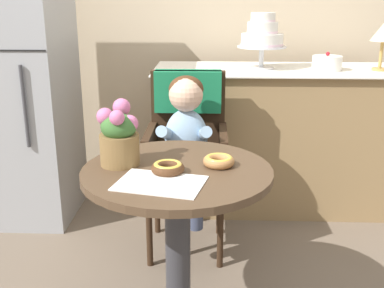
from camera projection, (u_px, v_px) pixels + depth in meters
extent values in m
cylinder|color=#4C3826|center=(177.00, 172.00, 1.80)|extent=(0.72, 0.72, 0.03)
cylinder|color=#333338|center=(178.00, 257.00, 1.91)|extent=(0.10, 0.10, 0.69)
cube|color=#332114|center=(186.00, 168.00, 2.51)|extent=(0.42, 0.42, 0.04)
cube|color=#332114|center=(188.00, 113.00, 2.61)|extent=(0.40, 0.04, 0.46)
cube|color=#332114|center=(150.00, 147.00, 2.48)|extent=(0.04, 0.38, 0.18)
cube|color=#332114|center=(223.00, 148.00, 2.46)|extent=(0.04, 0.38, 0.18)
cube|color=#197247|center=(188.00, 91.00, 2.57)|extent=(0.36, 0.11, 0.22)
cylinder|color=#332114|center=(149.00, 226.00, 2.42)|extent=(0.03, 0.03, 0.45)
cylinder|color=#332114|center=(220.00, 227.00, 2.40)|extent=(0.03, 0.03, 0.45)
cylinder|color=#332114|center=(157.00, 197.00, 2.76)|extent=(0.03, 0.03, 0.45)
cylinder|color=#332114|center=(219.00, 198.00, 2.74)|extent=(0.03, 0.03, 0.45)
ellipsoid|color=#8CADCC|center=(186.00, 138.00, 2.43)|extent=(0.22, 0.16, 0.30)
sphere|color=#E0B293|center=(186.00, 94.00, 2.36)|extent=(0.17, 0.17, 0.17)
ellipsoid|color=#4C2D19|center=(186.00, 89.00, 2.37)|extent=(0.17, 0.17, 0.14)
cylinder|color=#8CADCC|center=(166.00, 133.00, 2.34)|extent=(0.08, 0.23, 0.13)
sphere|color=#E0B293|center=(166.00, 152.00, 2.29)|extent=(0.06, 0.06, 0.06)
cylinder|color=#8CADCC|center=(204.00, 133.00, 2.33)|extent=(0.08, 0.23, 0.13)
sphere|color=#E0B293|center=(202.00, 152.00, 2.28)|extent=(0.06, 0.06, 0.06)
cylinder|color=#3F4760|center=(174.00, 163.00, 2.39)|extent=(0.09, 0.22, 0.09)
cylinder|color=#3F4760|center=(173.00, 204.00, 2.34)|extent=(0.08, 0.08, 0.26)
cylinder|color=#3F4760|center=(196.00, 164.00, 2.39)|extent=(0.09, 0.22, 0.09)
cylinder|color=#3F4760|center=(195.00, 204.00, 2.34)|extent=(0.08, 0.08, 0.26)
cube|color=white|center=(160.00, 183.00, 1.65)|extent=(0.34, 0.27, 0.00)
torus|color=#4C2D19|center=(168.00, 168.00, 1.74)|extent=(0.12, 0.12, 0.04)
torus|color=gold|center=(168.00, 166.00, 1.74)|extent=(0.11, 0.11, 0.02)
torus|color=#AD7542|center=(219.00, 161.00, 1.82)|extent=(0.12, 0.12, 0.04)
torus|color=gold|center=(219.00, 159.00, 1.81)|extent=(0.11, 0.11, 0.02)
cylinder|color=brown|center=(120.00, 149.00, 1.82)|extent=(0.15, 0.15, 0.12)
ellipsoid|color=#38662D|center=(119.00, 127.00, 1.79)|extent=(0.13, 0.14, 0.10)
sphere|color=#CC6699|center=(129.00, 124.00, 1.79)|extent=(0.07, 0.07, 0.07)
sphere|color=#CC6699|center=(122.00, 107.00, 1.82)|extent=(0.07, 0.07, 0.07)
sphere|color=#CC6699|center=(105.00, 116.00, 1.79)|extent=(0.07, 0.07, 0.07)
sphere|color=#CC6699|center=(117.00, 118.00, 1.73)|extent=(0.06, 0.06, 0.06)
cube|color=#93754C|center=(276.00, 138.00, 3.09)|extent=(1.50, 0.56, 0.90)
cube|color=white|center=(280.00, 69.00, 2.96)|extent=(1.56, 0.62, 0.01)
cylinder|color=silver|center=(261.00, 68.00, 2.96)|extent=(0.16, 0.16, 0.01)
cylinder|color=silver|center=(261.00, 57.00, 2.94)|extent=(0.03, 0.03, 0.12)
cylinder|color=silver|center=(262.00, 47.00, 2.92)|extent=(0.30, 0.30, 0.01)
cylinder|color=white|center=(262.00, 40.00, 2.91)|extent=(0.25, 0.25, 0.08)
cylinder|color=silver|center=(262.00, 44.00, 2.91)|extent=(0.26, 0.26, 0.01)
cylinder|color=white|center=(263.00, 28.00, 2.88)|extent=(0.18, 0.18, 0.07)
cylinder|color=silver|center=(262.00, 32.00, 2.89)|extent=(0.19, 0.19, 0.01)
cylinder|color=white|center=(263.00, 17.00, 2.87)|extent=(0.15, 0.15, 0.05)
cylinder|color=silver|center=(263.00, 20.00, 2.87)|extent=(0.15, 0.15, 0.01)
cylinder|color=white|center=(327.00, 63.00, 2.88)|extent=(0.18, 0.18, 0.09)
sphere|color=red|center=(328.00, 54.00, 2.87)|extent=(0.02, 0.02, 0.02)
cylinder|color=#B28C47|center=(379.00, 69.00, 2.89)|extent=(0.09, 0.09, 0.01)
cylinder|color=#B28C47|center=(381.00, 55.00, 2.86)|extent=(0.02, 0.02, 0.16)
cone|color=beige|center=(384.00, 32.00, 2.82)|extent=(0.15, 0.15, 0.11)
cube|color=#9EA0A5|center=(14.00, 81.00, 2.84)|extent=(0.64, 0.60, 1.70)
cylinder|color=#3F3F44|center=(25.00, 107.00, 2.56)|extent=(0.02, 0.02, 0.45)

